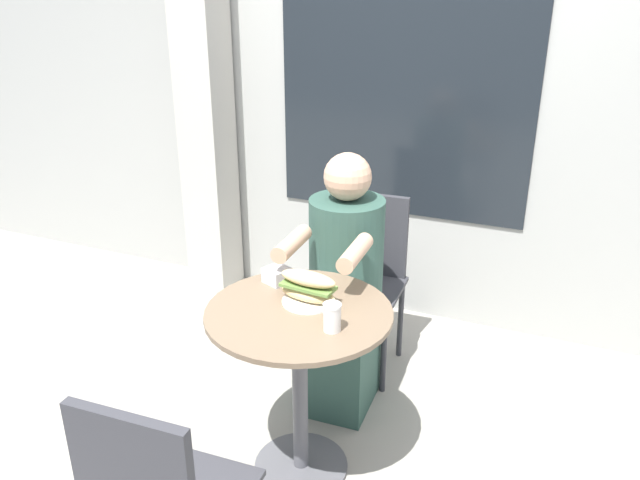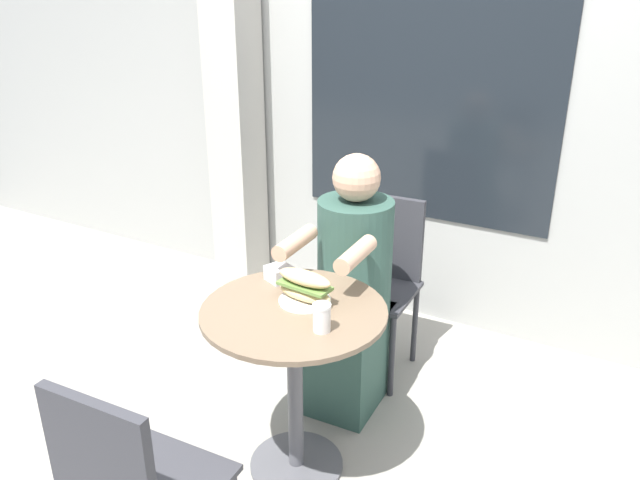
% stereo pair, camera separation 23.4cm
% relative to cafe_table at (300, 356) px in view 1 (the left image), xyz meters
% --- Properties ---
extents(ground_plane, '(8.00, 8.00, 0.00)m').
position_rel_cafe_table_xyz_m(ground_plane, '(0.00, 0.00, -0.53)').
color(ground_plane, gray).
extents(storefront_wall, '(8.00, 0.09, 2.80)m').
position_rel_cafe_table_xyz_m(storefront_wall, '(-0.00, 1.47, 0.87)').
color(storefront_wall, '#9E9E99').
rests_on(storefront_wall, ground_plane).
extents(lattice_pillar, '(0.25, 0.25, 2.40)m').
position_rel_cafe_table_xyz_m(lattice_pillar, '(-1.19, 1.29, 0.67)').
color(lattice_pillar, '#B2ADA3').
rests_on(lattice_pillar, ground_plane).
extents(cafe_table, '(0.68, 0.68, 0.73)m').
position_rel_cafe_table_xyz_m(cafe_table, '(0.00, 0.00, 0.00)').
color(cafe_table, brown).
rests_on(cafe_table, ground_plane).
extents(diner_chair, '(0.40, 0.40, 0.87)m').
position_rel_cafe_table_xyz_m(diner_chair, '(-0.03, 0.87, -0.01)').
color(diner_chair, '#333338').
rests_on(diner_chair, ground_plane).
extents(seated_diner, '(0.35, 0.60, 1.17)m').
position_rel_cafe_table_xyz_m(seated_diner, '(-0.03, 0.52, -0.02)').
color(seated_diner, '#2D4C42').
rests_on(seated_diner, ground_plane).
extents(sandwich_on_plate, '(0.23, 0.20, 0.12)m').
position_rel_cafe_table_xyz_m(sandwich_on_plate, '(0.01, 0.07, 0.25)').
color(sandwich_on_plate, white).
rests_on(sandwich_on_plate, cafe_table).
extents(drink_cup, '(0.06, 0.06, 0.10)m').
position_rel_cafe_table_xyz_m(drink_cup, '(0.16, -0.08, 0.25)').
color(drink_cup, silver).
rests_on(drink_cup, cafe_table).
extents(napkin_box, '(0.12, 0.12, 0.06)m').
position_rel_cafe_table_xyz_m(napkin_box, '(-0.17, 0.17, 0.23)').
color(napkin_box, silver).
rests_on(napkin_box, cafe_table).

